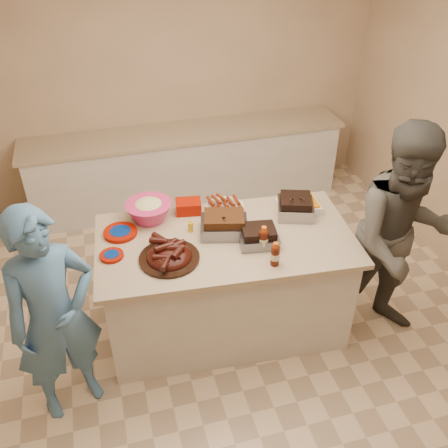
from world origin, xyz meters
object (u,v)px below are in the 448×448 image
object	(u,v)px
coleslaw_bowl	(150,219)
bbq_bottle_a	(274,264)
mustard_bottle	(191,231)
roasting_pan	(295,215)
island	(226,324)
bbq_bottle_b	(263,250)
plastic_cup	(136,218)
rib_platter	(169,259)
guest_gray	(379,325)
guest_blue	(77,397)

from	to	relation	value
coleslaw_bowl	bbq_bottle_a	world-z (taller)	coleslaw_bowl
bbq_bottle_a	mustard_bottle	bearing A→B (deg)	131.57
roasting_pan	island	bearing A→B (deg)	-146.57
bbq_bottle_a	bbq_bottle_b	world-z (taller)	bbq_bottle_b
roasting_pan	plastic_cup	bearing A→B (deg)	-174.08
rib_platter	roasting_pan	bearing A→B (deg)	15.19
guest_gray	guest_blue	bearing A→B (deg)	-172.12
island	mustard_bottle	bearing A→B (deg)	150.72
plastic_cup	roasting_pan	bearing A→B (deg)	-13.24
bbq_bottle_a	guest_gray	world-z (taller)	bbq_bottle_a
guest_gray	bbq_bottle_b	bearing A→B (deg)	178.01
island	rib_platter	bearing A→B (deg)	-158.97
coleslaw_bowl	plastic_cup	world-z (taller)	coleslaw_bowl
roasting_pan	bbq_bottle_a	bearing A→B (deg)	-105.33
island	guest_gray	xyz separation A→B (m)	(1.29, -0.38, 0.00)
plastic_cup	island	bearing A→B (deg)	-36.05
mustard_bottle	plastic_cup	world-z (taller)	same
island	guest_blue	size ratio (longest dim) A/B	1.17
guest_gray	roasting_pan	bearing A→B (deg)	147.39
guest_blue	guest_gray	world-z (taller)	guest_gray
bbq_bottle_a	guest_blue	world-z (taller)	bbq_bottle_a
island	bbq_bottle_a	bearing A→B (deg)	-52.76
bbq_bottle_b	guest_gray	world-z (taller)	bbq_bottle_b
bbq_bottle_b	roasting_pan	bearing A→B (deg)	42.53
mustard_bottle	guest_blue	world-z (taller)	mustard_bottle
roasting_pan	guest_gray	xyz separation A→B (m)	(0.65, -0.54, -0.94)
coleslaw_bowl	guest_blue	xyz separation A→B (m)	(-0.76, -0.84, -0.94)
plastic_cup	bbq_bottle_a	bearing A→B (deg)	-44.02
coleslaw_bowl	bbq_bottle_b	distance (m)	0.98
roasting_pan	mustard_bottle	bearing A→B (deg)	-160.82
coleslaw_bowl	guest_blue	distance (m)	1.47
mustard_bottle	guest_blue	distance (m)	1.52
island	guest_gray	bearing A→B (deg)	-11.79
bbq_bottle_a	rib_platter	bearing A→B (deg)	160.26
bbq_bottle_b	rib_platter	bearing A→B (deg)	173.88
rib_platter	coleslaw_bowl	xyz separation A→B (m)	(-0.06, 0.55, 0.00)
roasting_pan	bbq_bottle_a	world-z (taller)	bbq_bottle_a
island	bbq_bottle_a	distance (m)	1.05
plastic_cup	mustard_bottle	bearing A→B (deg)	-37.34
roasting_pan	plastic_cup	size ratio (longest dim) A/B	2.56
island	bbq_bottle_b	xyz separation A→B (m)	(0.23, -0.21, 0.94)
roasting_pan	bbq_bottle_a	distance (m)	0.67
island	roasting_pan	size ratio (longest dim) A/B	6.98
rib_platter	island	bearing A→B (deg)	16.44
mustard_bottle	guest_gray	size ratio (longest dim) A/B	0.06
rib_platter	roasting_pan	distance (m)	1.14
coleslaw_bowl	mustard_bottle	size ratio (longest dim) A/B	3.45
rib_platter	plastic_cup	bearing A→B (deg)	105.56
island	bbq_bottle_b	distance (m)	0.99
island	roasting_pan	distance (m)	1.14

